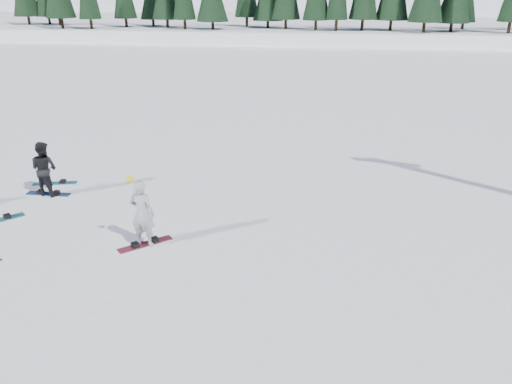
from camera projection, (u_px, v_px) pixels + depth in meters
The scene contains 7 objects.
ground at pixel (124, 230), 14.27m from camera, with size 420.00×420.00×0.00m, color white.
alpine_backdrop at pixel (288, 44), 194.19m from camera, with size 412.50×227.00×53.20m.
snowboarder_woman at pixel (142, 213), 13.13m from camera, with size 0.73×0.53×2.02m.
snowboarder_man at pixel (44, 169), 16.42m from camera, with size 0.89×0.69×1.83m, color black.
snowboard_woman at pixel (145, 244), 13.48m from camera, with size 1.50×0.28×0.03m, color maroon.
snowboard_man at pixel (48, 194), 16.76m from camera, with size 1.50×0.28×0.03m, color navy.
snowboard_loose_c at pixel (55, 183), 17.67m from camera, with size 1.50×0.28×0.03m, color teal.
Camera 1 is at (5.64, -12.08, 6.46)m, focal length 35.00 mm.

